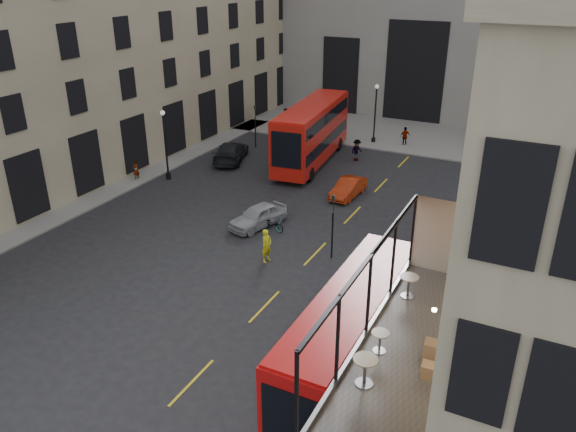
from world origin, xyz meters
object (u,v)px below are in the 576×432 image
at_px(bicycle, 272,224).
at_px(street_lamp_a, 166,149).
at_px(cafe_table_far, 409,283).
at_px(car_b, 348,188).
at_px(cafe_table_near, 365,367).
at_px(cafe_chair_c, 432,348).
at_px(car_a, 258,216).
at_px(bus_far, 312,130).
at_px(pedestrian_b, 357,150).
at_px(cafe_chair_d, 470,296).
at_px(pedestrian_d, 477,137).
at_px(bus_near, 350,334).
at_px(pedestrian_c, 405,136).
at_px(traffic_light_near, 333,219).
at_px(cafe_table_mid, 380,339).
at_px(street_lamp_b, 375,117).
at_px(cyclist, 267,246).
at_px(traffic_light_far, 255,121).
at_px(car_c, 231,152).
at_px(pedestrian_a, 286,118).
at_px(pedestrian_e, 136,170).
at_px(cafe_chair_b, 429,370).

bearing_deg(bicycle, street_lamp_a, 76.38).
xyz_separation_m(bicycle, cafe_table_far, (11.19, -10.86, 4.70)).
relative_size(car_b, cafe_table_far, 4.80).
height_order(cafe_table_near, cafe_chair_c, cafe_chair_c).
bearing_deg(car_a, bicycle, 8.81).
xyz_separation_m(bus_far, pedestrian_b, (3.18, 2.06, -1.82)).
bearing_deg(cafe_chair_d, bus_far, 125.20).
bearing_deg(car_a, cafe_chair_d, -19.48).
bearing_deg(pedestrian_d, bus_near, 166.56).
height_order(bicycle, pedestrian_c, pedestrian_c).
xyz_separation_m(traffic_light_near, cafe_table_near, (6.69, -14.12, 2.75)).
height_order(street_lamp_a, cafe_table_mid, street_lamp_a).
xyz_separation_m(street_lamp_b, bus_near, (9.50, -31.16, -0.09)).
bearing_deg(cyclist, traffic_light_far, 41.62).
height_order(car_a, cyclist, cyclist).
xyz_separation_m(street_lamp_a, cafe_table_mid, (22.61, -18.56, 2.65)).
bearing_deg(car_c, bicycle, 113.15).
height_order(pedestrian_a, cafe_chair_d, cafe_chair_d).
bearing_deg(bicycle, pedestrian_b, 7.48).
xyz_separation_m(bus_far, cafe_chair_c, (15.89, -26.56, 2.14)).
distance_m(car_a, pedestrian_e, 12.61).
relative_size(car_c, cafe_chair_b, 6.74).
relative_size(bus_far, pedestrian_d, 6.55).
bearing_deg(car_c, cafe_table_mid, 110.86).
height_order(traffic_light_far, bus_near, bus_near).
distance_m(bus_far, car_b, 8.03).
bearing_deg(car_c, cafe_table_near, 109.23).
bearing_deg(bus_far, street_lamp_a, -133.87).
relative_size(street_lamp_b, pedestrian_d, 2.81).
distance_m(car_c, pedestrian_e, 8.18).
bearing_deg(traffic_light_near, cafe_chair_d, -45.51).
height_order(pedestrian_b, pedestrian_e, pedestrian_b).
bearing_deg(cafe_chair_b, car_b, 115.87).
xyz_separation_m(traffic_light_far, pedestrian_d, (17.59, 8.98, -1.48)).
relative_size(bus_near, cafe_chair_d, 12.02).
xyz_separation_m(bicycle, pedestrian_e, (-13.36, 3.09, 0.36)).
height_order(bus_near, car_b, bus_near).
bearing_deg(traffic_light_near, cafe_chair_c, -56.23).
distance_m(car_c, cafe_table_near, 33.50).
relative_size(street_lamp_b, bicycle, 3.20).
relative_size(car_c, cafe_table_mid, 7.98).
distance_m(street_lamp_b, cafe_chair_b, 37.51).
bearing_deg(cafe_table_near, pedestrian_c, 103.69).
bearing_deg(cyclist, traffic_light_near, -47.12).
xyz_separation_m(street_lamp_b, pedestrian_d, (8.59, 2.98, -1.45)).
distance_m(cafe_table_mid, cafe_chair_d, 4.33).
distance_m(street_lamp_a, pedestrian_d, 27.32).
bearing_deg(cafe_table_near, bus_near, 113.80).
relative_size(street_lamp_a, pedestrian_a, 2.74).
height_order(street_lamp_a, car_a, street_lamp_a).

